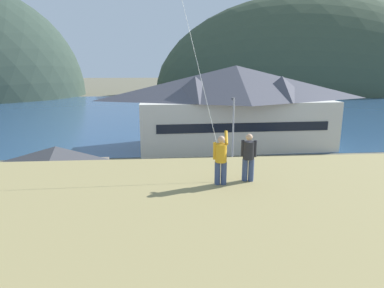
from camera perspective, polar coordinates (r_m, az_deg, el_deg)
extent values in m
plane|color=#66604C|center=(23.72, 3.38, -13.80)|extent=(600.00, 600.00, 0.00)
cube|color=slate|center=(28.20, 1.98, -9.11)|extent=(40.00, 20.00, 0.10)
cube|color=navy|center=(81.67, -2.42, 5.70)|extent=(360.00, 84.00, 0.03)
ellipsoid|color=#3D4C38|center=(146.59, 19.88, 8.29)|extent=(127.90, 50.84, 77.55)
cube|color=beige|center=(45.38, 7.34, 3.57)|extent=(25.46, 10.83, 6.43)
cube|color=black|center=(40.59, 9.05, 2.83)|extent=(21.32, 0.90, 1.10)
pyramid|color=#4C4C56|center=(44.79, 7.55, 10.43)|extent=(27.01, 11.87, 4.44)
pyramid|color=#4C4C56|center=(42.08, 0.53, 9.49)|extent=(5.63, 5.63, 3.11)
pyramid|color=#4C4C56|center=(44.93, 15.17, 9.28)|extent=(5.63, 5.63, 3.11)
cube|color=#756B5B|center=(28.72, -21.93, -6.42)|extent=(7.39, 4.47, 3.16)
pyramid|color=#47474C|center=(28.06, -22.34, -1.89)|extent=(7.98, 4.92, 1.54)
cube|color=black|center=(26.92, -23.28, -8.94)|extent=(1.10, 0.07, 2.21)
cube|color=#70604C|center=(56.64, -0.18, 2.67)|extent=(3.20, 11.62, 0.70)
cube|color=#23564C|center=(57.61, -3.48, 2.93)|extent=(1.99, 5.77, 0.90)
cube|color=#33665B|center=(57.52, -3.49, 3.45)|extent=(1.93, 5.60, 0.16)
cube|color=silver|center=(56.99, -3.48, 4.00)|extent=(1.33, 1.75, 1.10)
cube|color=slate|center=(28.72, 28.86, -8.76)|extent=(4.31, 2.08, 0.80)
cube|color=#5B5B5F|center=(28.38, 28.79, -7.39)|extent=(2.20, 1.74, 0.70)
cube|color=black|center=(28.39, 28.78, -7.45)|extent=(2.25, 1.77, 0.32)
cylinder|color=black|center=(30.34, 29.82, -8.55)|extent=(0.65, 0.26, 0.64)
cylinder|color=black|center=(27.41, 27.61, -10.55)|extent=(0.65, 0.26, 0.64)
cylinder|color=black|center=(28.77, 25.48, -9.20)|extent=(0.65, 0.26, 0.64)
cube|color=navy|center=(30.80, 11.15, -5.86)|extent=(4.23, 1.87, 0.80)
cube|color=navy|center=(30.61, 11.48, -4.52)|extent=(2.13, 1.63, 0.70)
cube|color=black|center=(30.62, 11.48, -4.58)|extent=(2.17, 1.67, 0.32)
cylinder|color=black|center=(31.42, 8.24, -6.13)|extent=(0.64, 0.23, 0.64)
cylinder|color=black|center=(29.75, 9.08, -7.29)|extent=(0.64, 0.23, 0.64)
cylinder|color=black|center=(32.16, 13.00, -5.88)|extent=(0.64, 0.23, 0.64)
cylinder|color=black|center=(30.53, 14.08, -6.99)|extent=(0.64, 0.23, 0.64)
cube|color=#9EA3A8|center=(28.55, -5.00, -7.21)|extent=(4.24, 1.89, 0.80)
cube|color=gray|center=(28.29, -5.34, -5.79)|extent=(2.13, 1.64, 0.70)
cube|color=black|center=(28.31, -5.34, -5.86)|extent=(2.18, 1.68, 0.32)
cylinder|color=black|center=(27.88, -2.12, -8.56)|extent=(0.64, 0.23, 0.64)
cylinder|color=black|center=(29.59, -2.35, -7.24)|extent=(0.64, 0.23, 0.64)
cylinder|color=black|center=(27.86, -7.80, -8.70)|extent=(0.64, 0.23, 0.64)
cylinder|color=black|center=(29.57, -7.68, -7.37)|extent=(0.64, 0.23, 0.64)
cube|color=navy|center=(33.69, 23.96, -5.11)|extent=(4.30, 2.04, 0.80)
cube|color=navy|center=(33.40, 23.86, -3.91)|extent=(2.19, 1.72, 0.70)
cube|color=black|center=(33.41, 23.86, -3.97)|extent=(2.23, 1.75, 0.32)
cylinder|color=black|center=(33.82, 26.69, -6.04)|extent=(0.65, 0.26, 0.64)
cylinder|color=black|center=(35.26, 25.02, -5.11)|extent=(0.65, 0.26, 0.64)
cylinder|color=black|center=(32.38, 22.67, -6.46)|extent=(0.65, 0.26, 0.64)
cylinder|color=black|center=(33.88, 21.12, -5.46)|extent=(0.65, 0.26, 0.64)
cube|color=black|center=(25.68, 20.70, -10.47)|extent=(4.29, 2.02, 0.80)
cube|color=black|center=(25.46, 21.15, -8.89)|extent=(2.18, 1.71, 0.70)
cube|color=black|center=(25.47, 21.15, -8.97)|extent=(2.23, 1.75, 0.32)
cylinder|color=black|center=(26.16, 17.05, -10.69)|extent=(0.65, 0.25, 0.64)
cylinder|color=black|center=(24.59, 18.41, -12.39)|extent=(0.65, 0.25, 0.64)
cylinder|color=black|center=(27.13, 22.62, -10.27)|extent=(0.65, 0.25, 0.64)
cylinder|color=black|center=(25.62, 24.29, -11.84)|extent=(0.65, 0.25, 0.64)
cylinder|color=#ADADB2|center=(32.80, 7.06, 1.17)|extent=(0.16, 0.16, 7.72)
cube|color=#4C4C51|center=(32.57, 7.13, 7.78)|extent=(0.24, 0.70, 0.20)
cylinder|color=#384770|center=(11.64, 4.40, -5.01)|extent=(0.20, 0.20, 0.82)
cylinder|color=#384770|center=(11.65, 5.49, -5.01)|extent=(0.20, 0.20, 0.82)
cylinder|color=gold|center=(11.43, 5.02, -1.54)|extent=(0.40, 0.40, 0.64)
sphere|color=tan|center=(11.32, 5.07, 0.81)|extent=(0.24, 0.24, 0.24)
cylinder|color=gold|center=(11.50, 5.93, 1.09)|extent=(0.18, 0.56, 0.43)
cylinder|color=gold|center=(11.41, 3.92, -1.19)|extent=(0.11, 0.11, 0.60)
cylinder|color=#384770|center=(12.10, 9.09, -4.42)|extent=(0.20, 0.20, 0.82)
cylinder|color=#384770|center=(12.11, 10.14, -4.45)|extent=(0.20, 0.20, 0.82)
cylinder|color=#232328|center=(11.90, 9.75, -1.08)|extent=(0.40, 0.40, 0.64)
sphere|color=tan|center=(11.79, 9.84, 1.18)|extent=(0.24, 0.24, 0.24)
cylinder|color=#232328|center=(11.88, 8.70, -0.72)|extent=(0.11, 0.11, 0.60)
cylinder|color=#232328|center=(11.89, 10.82, -0.79)|extent=(0.11, 0.11, 0.60)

